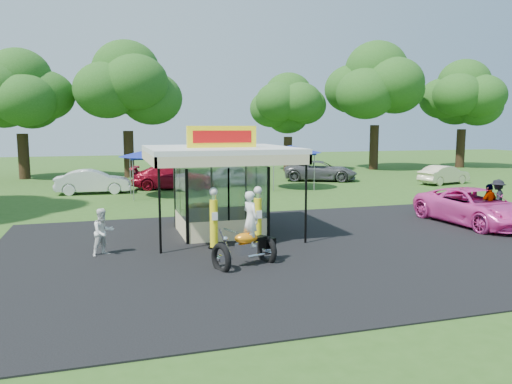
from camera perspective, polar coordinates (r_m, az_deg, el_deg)
ground at (r=15.58m, az=7.25°, el=-8.05°), size 120.00×120.00×0.00m
asphalt_apron at (r=17.36m, az=4.54°, el=-6.31°), size 20.00×14.00×0.04m
gas_station_kiosk at (r=19.28m, az=-4.21°, el=0.42°), size 5.40×5.40×4.18m
gas_pump_left at (r=16.95m, az=-4.85°, el=-3.19°), size 0.40×0.40×2.13m
gas_pump_right at (r=17.23m, az=0.20°, el=-2.99°), size 0.40×0.40×2.13m
motorcycle at (r=14.94m, az=-0.86°, el=-5.05°), size 2.08×1.49×2.35m
spare_tires at (r=18.28m, az=-4.74°, el=-4.60°), size 0.84×0.73×0.68m
kiosk_car at (r=21.61m, az=-5.46°, el=-2.31°), size 2.82×1.13×0.96m
pink_sedan at (r=23.04m, az=23.76°, el=-1.57°), size 2.81×5.66×1.54m
spectator_west at (r=16.86m, az=-17.07°, el=-4.41°), size 0.95×0.89×1.55m
spectator_east_a at (r=25.30m, az=25.87°, el=-0.67°), size 1.29×1.24×1.76m
spectator_east_b at (r=23.32m, az=25.07°, el=-1.29°), size 1.10×0.65×1.75m
bg_car_a at (r=32.48m, az=-18.12°, el=1.13°), size 4.57×1.77×1.48m
bg_car_b at (r=33.57m, az=-9.46°, el=1.67°), size 5.76×3.36×1.57m
bg_car_c at (r=34.89m, az=-2.24°, el=1.88°), size 4.24×1.78×1.43m
bg_car_d at (r=38.45m, az=7.38°, el=2.42°), size 6.04×4.62×1.52m
bg_car_e at (r=38.40m, az=20.68°, el=1.86°), size 4.31×2.40×1.35m
tent_west at (r=30.11m, az=-11.58°, el=4.40°), size 4.09×4.09×2.86m
tent_east at (r=33.42m, az=3.95°, el=4.87°), size 4.13×4.13×2.88m
oak_far_b at (r=43.35m, az=-25.36°, el=9.68°), size 8.28×8.28×9.88m
oak_far_c at (r=41.93m, az=-14.55°, el=10.89°), size 9.05×9.05×10.67m
oak_far_d at (r=46.49m, az=3.70°, el=9.32°), size 7.38×7.38×8.79m
oak_far_e at (r=49.37m, az=13.52°, el=11.27°), size 9.91×9.91×11.79m
oak_far_f at (r=54.37m, az=22.59°, el=9.68°), size 8.67×8.67×10.44m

